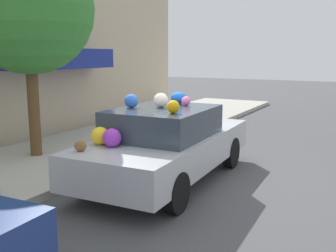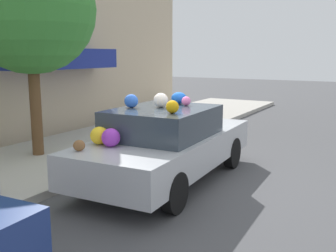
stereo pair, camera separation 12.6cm
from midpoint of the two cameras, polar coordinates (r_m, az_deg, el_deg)
name	(u,v)px [view 1 (the left image)]	position (r m, az deg, el deg)	size (l,w,h in m)	color
ground_plane	(163,179)	(7.39, -1.23, -7.70)	(60.00, 60.00, 0.00)	#4C4C4F
sidewalk_curb	(55,157)	(8.97, -16.41, -4.40)	(24.00, 3.20, 0.14)	#B2ADA3
street_tree	(28,8)	(8.83, -20.10, 15.78)	(2.72, 2.72, 4.45)	brown
art_car	(167,142)	(7.12, -0.69, -2.39)	(4.34, 1.90, 1.62)	#B7BABF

